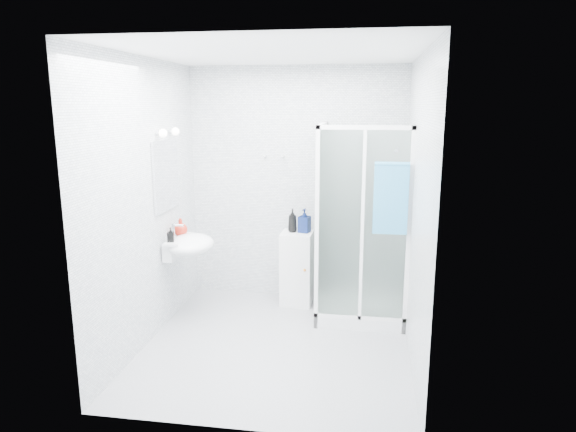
% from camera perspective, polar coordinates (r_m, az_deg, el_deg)
% --- Properties ---
extents(room, '(2.40, 2.60, 2.60)m').
position_cam_1_polar(room, '(4.50, -1.31, 0.95)').
color(room, silver).
rests_on(room, ground).
extents(shower_enclosure, '(0.90, 0.95, 2.00)m').
position_cam_1_polar(shower_enclosure, '(5.39, 7.24, -6.59)').
color(shower_enclosure, white).
rests_on(shower_enclosure, ground).
extents(wall_basin, '(0.46, 0.56, 0.35)m').
position_cam_1_polar(wall_basin, '(5.29, -11.01, -3.15)').
color(wall_basin, white).
rests_on(wall_basin, ground).
extents(mirror, '(0.02, 0.60, 0.70)m').
position_cam_1_polar(mirror, '(5.22, -13.39, 4.43)').
color(mirror, white).
rests_on(mirror, room).
extents(vanity_lights, '(0.10, 0.40, 0.08)m').
position_cam_1_polar(vanity_lights, '(5.16, -13.10, 9.05)').
color(vanity_lights, silver).
rests_on(vanity_lights, room).
extents(wall_hooks, '(0.23, 0.06, 0.03)m').
position_cam_1_polar(wall_hooks, '(5.72, -1.59, 6.62)').
color(wall_hooks, silver).
rests_on(wall_hooks, room).
extents(storage_cabinet, '(0.35, 0.37, 0.82)m').
position_cam_1_polar(storage_cabinet, '(5.71, 0.99, -5.82)').
color(storage_cabinet, white).
rests_on(storage_cabinet, ground).
extents(hand_towel, '(0.31, 0.05, 0.67)m').
position_cam_1_polar(hand_towel, '(4.78, 11.36, 2.12)').
color(hand_towel, teal).
rests_on(hand_towel, shower_enclosure).
extents(shampoo_bottle_a, '(0.12, 0.12, 0.26)m').
position_cam_1_polar(shampoo_bottle_a, '(5.60, 0.50, -0.50)').
color(shampoo_bottle_a, black).
rests_on(shampoo_bottle_a, storage_cabinet).
extents(shampoo_bottle_b, '(0.14, 0.15, 0.26)m').
position_cam_1_polar(shampoo_bottle_b, '(5.59, 1.84, -0.51)').
color(shampoo_bottle_b, '#0C1949').
rests_on(shampoo_bottle_b, storage_cabinet).
extents(soap_dispenser_orange, '(0.16, 0.16, 0.18)m').
position_cam_1_polar(soap_dispenser_orange, '(5.38, -11.85, -1.20)').
color(soap_dispenser_orange, '#AE2214').
rests_on(soap_dispenser_orange, wall_basin).
extents(soap_dispenser_black, '(0.08, 0.08, 0.14)m').
position_cam_1_polar(soap_dispenser_black, '(5.16, -12.91, -2.04)').
color(soap_dispenser_black, black).
rests_on(soap_dispenser_black, wall_basin).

